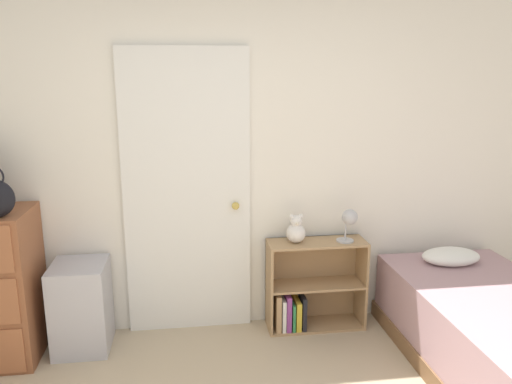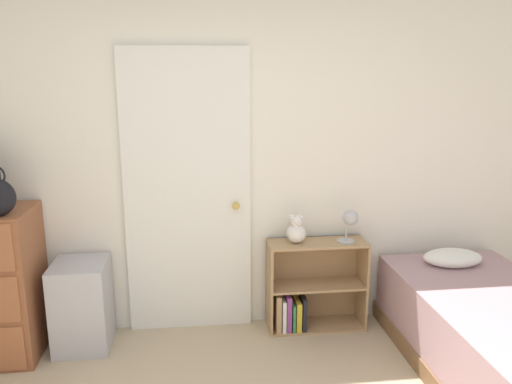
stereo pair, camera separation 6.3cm
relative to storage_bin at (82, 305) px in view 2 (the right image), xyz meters
The scene contains 7 objects.
wall_back 1.39m from the storage_bin, 14.49° to the left, with size 10.00×0.06×2.55m.
door_closed 1.06m from the storage_bin, 14.79° to the left, with size 0.91×0.09×2.07m.
storage_bin is the anchor object (origin of this frame).
bookshelf 1.62m from the storage_bin, ahead, with size 0.73×0.26×0.68m.
teddy_bear 1.60m from the storage_bin, ahead, with size 0.14×0.14×0.21m.
desk_lamp 1.99m from the storage_bin, ahead, with size 0.14×0.14×0.25m.
bed 2.78m from the storage_bin, 15.88° to the right, with size 0.97×1.94×0.62m.
Camera 2 is at (-0.15, -1.49, 1.87)m, focal length 35.00 mm.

